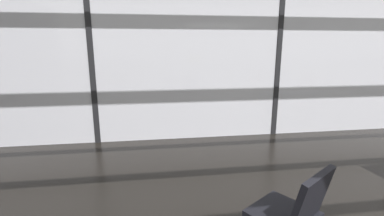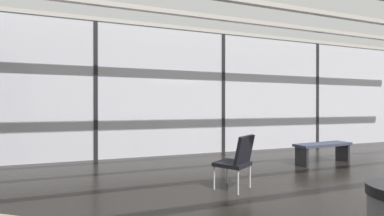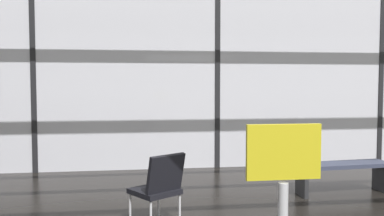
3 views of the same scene
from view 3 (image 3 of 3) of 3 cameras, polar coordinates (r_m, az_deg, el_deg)
glass_curtain_wall at (r=8.13m, az=3.53°, el=3.75°), size 14.00×0.08×3.45m
window_mullion_0 at (r=8.19m, az=-21.27°, el=3.52°), size 0.10×0.12×3.45m
window_mullion_1 at (r=8.13m, az=3.53°, el=3.75°), size 0.10×0.12×3.45m
window_mullion_2 at (r=9.47m, az=24.82°, el=3.39°), size 0.10×0.12×3.45m
parked_airplane at (r=14.15m, az=5.27°, el=5.39°), size 12.96×4.34×4.34m
lounge_chair_4 at (r=4.85m, az=-4.62°, el=-10.68°), size 0.69×0.70×0.87m
waiting_bench at (r=6.68m, az=20.30°, el=-8.13°), size 1.53×0.52×0.47m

